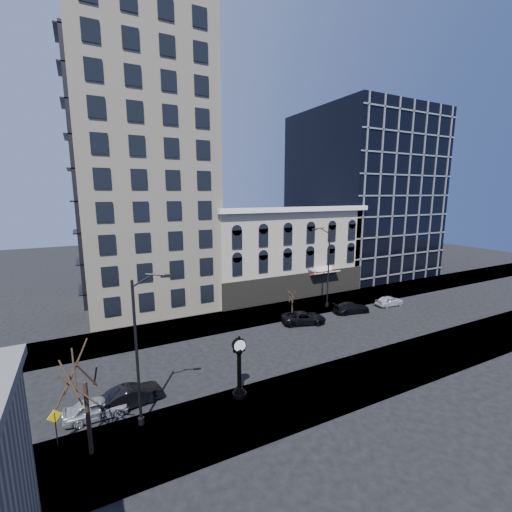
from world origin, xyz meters
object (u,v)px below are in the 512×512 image
street_clock (239,369)px  car_near_b (131,396)px  car_near_a (96,408)px  street_lamp_near (147,310)px  warning_sign (55,422)px

street_clock → car_near_b: street_clock is taller
car_near_a → car_near_b: 2.19m
street_lamp_near → warning_sign: 7.72m
warning_sign → car_near_b: size_ratio=0.57×
street_clock → car_near_a: street_clock is taller
street_lamp_near → car_near_b: (-0.93, 2.69, -6.78)m
street_lamp_near → car_near_a: bearing=159.2°
warning_sign → car_near_b: warning_sign is taller
street_lamp_near → car_near_b: bearing=125.5°
street_clock → street_lamp_near: size_ratio=0.46×
street_clock → street_lamp_near: 8.00m
street_lamp_near → warning_sign: bearing=-165.9°
street_clock → car_near_a: size_ratio=1.15×
street_clock → warning_sign: size_ratio=1.88×
warning_sign → car_near_b: 5.04m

